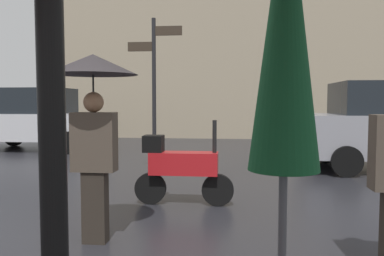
{
  "coord_description": "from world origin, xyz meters",
  "views": [
    {
      "loc": [
        1.02,
        -2.1,
        1.5
      ],
      "look_at": [
        0.18,
        5.69,
        0.97
      ],
      "focal_mm": 37.13,
      "sensor_mm": 36.0,
      "label": 1
    }
  ],
  "objects_px": {
    "parked_car_left": "(37,119)",
    "folded_patio_umbrella_near": "(285,59)",
    "pedestrian_with_umbrella": "(93,98)",
    "street_signpost": "(154,82)",
    "parked_scooter": "(181,167)"
  },
  "relations": [
    {
      "from": "parked_scooter",
      "to": "street_signpost",
      "type": "bearing_deg",
      "value": 114.54
    },
    {
      "from": "pedestrian_with_umbrella",
      "to": "parked_car_left",
      "type": "xyz_separation_m",
      "value": [
        -4.65,
        7.7,
        -0.57
      ]
    },
    {
      "from": "parked_car_left",
      "to": "street_signpost",
      "type": "distance_m",
      "value": 6.07
    },
    {
      "from": "pedestrian_with_umbrella",
      "to": "parked_scooter",
      "type": "relative_size",
      "value": 1.38
    },
    {
      "from": "folded_patio_umbrella_near",
      "to": "parked_car_left",
      "type": "relative_size",
      "value": 0.57
    },
    {
      "from": "folded_patio_umbrella_near",
      "to": "pedestrian_with_umbrella",
      "type": "xyz_separation_m",
      "value": [
        -1.67,
        2.33,
        -0.13
      ]
    },
    {
      "from": "pedestrian_with_umbrella",
      "to": "parked_car_left",
      "type": "height_order",
      "value": "pedestrian_with_umbrella"
    },
    {
      "from": "parked_scooter",
      "to": "parked_car_left",
      "type": "height_order",
      "value": "parked_car_left"
    },
    {
      "from": "folded_patio_umbrella_near",
      "to": "street_signpost",
      "type": "height_order",
      "value": "street_signpost"
    },
    {
      "from": "parked_scooter",
      "to": "parked_car_left",
      "type": "distance_m",
      "value": 8.1
    },
    {
      "from": "parked_car_left",
      "to": "street_signpost",
      "type": "height_order",
      "value": "street_signpost"
    },
    {
      "from": "pedestrian_with_umbrella",
      "to": "street_signpost",
      "type": "xyz_separation_m",
      "value": [
        -0.12,
        3.76,
        0.35
      ]
    },
    {
      "from": "parked_car_left",
      "to": "folded_patio_umbrella_near",
      "type": "bearing_deg",
      "value": 105.63
    },
    {
      "from": "pedestrian_with_umbrella",
      "to": "street_signpost",
      "type": "distance_m",
      "value": 3.78
    },
    {
      "from": "pedestrian_with_umbrella",
      "to": "street_signpost",
      "type": "bearing_deg",
      "value": -42.03
    }
  ]
}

